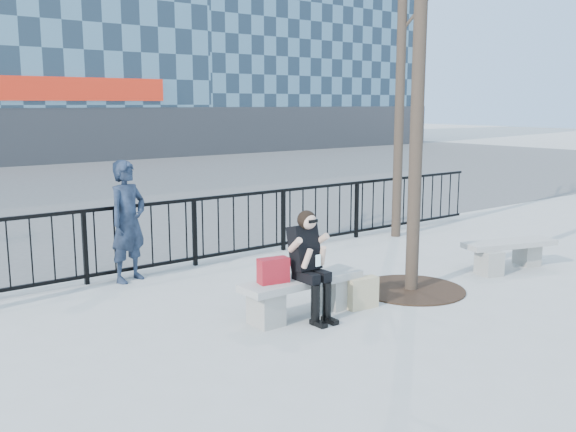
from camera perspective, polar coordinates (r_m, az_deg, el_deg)
ground at (r=8.06m, az=1.25°, el=-8.82°), size 120.00×120.00×0.00m
railing at (r=10.34m, az=-9.26°, el=-1.54°), size 14.00×0.06×1.10m
tree_grate at (r=9.25m, az=10.89°, el=-6.42°), size 1.50×1.50×0.02m
bench_main at (r=7.97m, az=1.26°, el=-6.77°), size 1.65×0.46×0.49m
bench_second at (r=10.72m, az=19.05°, el=-3.04°), size 1.55×0.43×0.46m
seated_woman at (r=7.75m, az=2.02°, el=-4.42°), size 0.50×0.64×1.34m
handbag at (r=7.64m, az=-1.31°, el=-4.86°), size 0.39×0.24×0.30m
shopping_bag at (r=8.33m, az=6.63°, el=-6.81°), size 0.44×0.20×0.40m
standing_man at (r=9.66m, az=-14.04°, el=-0.45°), size 0.77×0.64×1.79m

